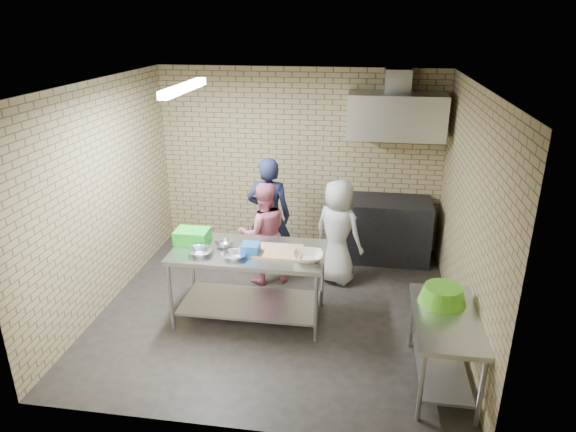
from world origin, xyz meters
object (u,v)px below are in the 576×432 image
(side_counter, at_px, (443,350))
(man_navy, at_px, (269,216))
(stove, at_px, (387,230))
(bottle_red, at_px, (399,118))
(prep_table, at_px, (249,284))
(woman_white, at_px, (338,232))
(green_basin, at_px, (443,295))
(blue_tub, at_px, (251,249))
(woman_pink, at_px, (264,233))
(green_crate, at_px, (192,236))
(bottle_green, at_px, (428,120))

(side_counter, distance_m, man_navy, 3.00)
(stove, relative_size, bottle_red, 6.67)
(prep_table, xyz_separation_m, stove, (1.64, 1.87, 0.01))
(stove, xyz_separation_m, bottle_red, (0.05, 0.24, 1.58))
(woman_white, bearing_deg, stove, -100.72)
(bottle_red, bearing_deg, prep_table, -128.74)
(green_basin, distance_m, man_navy, 2.78)
(prep_table, relative_size, blue_tub, 9.00)
(stove, distance_m, woman_pink, 1.92)
(stove, height_order, bottle_red, bottle_red)
(green_crate, distance_m, man_navy, 1.32)
(prep_table, height_order, green_crate, green_crate)
(blue_tub, relative_size, bottle_green, 1.29)
(man_navy, bearing_deg, bottle_red, -153.34)
(prep_table, xyz_separation_m, bottle_green, (2.09, 2.11, 1.58))
(green_crate, xyz_separation_m, woman_white, (1.66, 0.94, -0.24))
(bottle_red, bearing_deg, green_basin, -82.10)
(side_counter, bearing_deg, blue_tub, 159.09)
(green_basin, distance_m, woman_pink, 2.59)
(side_counter, relative_size, man_navy, 0.73)
(green_basin, relative_size, woman_pink, 0.33)
(woman_pink, bearing_deg, green_basin, 120.98)
(stove, bearing_deg, prep_table, -131.30)
(side_counter, bearing_deg, bottle_red, 97.62)
(side_counter, distance_m, stove, 2.79)
(green_crate, bearing_deg, woman_white, 29.67)
(stove, bearing_deg, woman_white, -130.38)
(stove, bearing_deg, woman_pink, -149.84)
(prep_table, bearing_deg, green_crate, 170.27)
(bottle_green, relative_size, woman_white, 0.11)
(side_counter, relative_size, woman_pink, 0.87)
(side_counter, height_order, green_crate, green_crate)
(side_counter, xyz_separation_m, bottle_red, (-0.40, 2.99, 1.65))
(green_crate, xyz_separation_m, blue_tub, (0.75, -0.22, -0.01))
(blue_tub, bearing_deg, side_counter, -20.91)
(stove, xyz_separation_m, woman_white, (-0.68, -0.81, 0.26))
(stove, xyz_separation_m, green_basin, (0.43, -2.50, 0.38))
(man_navy, xyz_separation_m, woman_white, (0.95, -0.17, -0.11))
(blue_tub, xyz_separation_m, woman_pink, (-0.06, 1.01, -0.24))
(side_counter, height_order, blue_tub, blue_tub)
(bottle_green, distance_m, man_navy, 2.56)
(prep_table, height_order, blue_tub, blue_tub)
(green_basin, xyz_separation_m, woman_pink, (-2.08, 1.54, -0.14))
(green_crate, relative_size, man_navy, 0.24)
(bottle_red, xyz_separation_m, woman_pink, (-1.70, -1.20, -1.34))
(bottle_red, distance_m, bottle_green, 0.40)
(green_basin, bearing_deg, man_navy, 138.02)
(bottle_green, bearing_deg, woman_pink, -150.28)
(bottle_red, height_order, woman_pink, bottle_red)
(green_crate, distance_m, woman_pink, 1.08)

